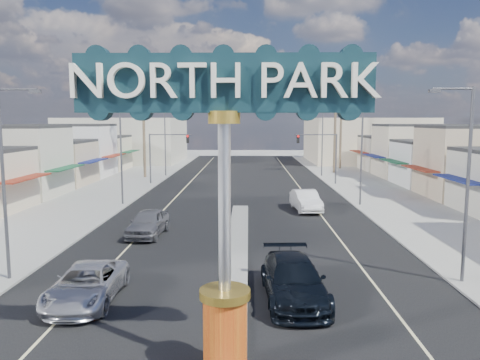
{
  "coord_description": "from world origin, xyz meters",
  "views": [
    {
      "loc": [
        0.68,
        -11.1,
        7.48
      ],
      "look_at": [
        0.26,
        12.08,
        4.55
      ],
      "focal_mm": 35.0,
      "sensor_mm": 36.0,
      "label": 1
    }
  ],
  "objects_px": {
    "car_parked_right": "(306,201)",
    "streetlight_r_far": "(321,139)",
    "traffic_signal_left": "(165,148)",
    "streetlight_l_near": "(6,174)",
    "streetlight_r_near": "(465,175)",
    "car_parked_left": "(148,223)",
    "streetlight_r_mid": "(360,149)",
    "traffic_signal_right": "(321,149)",
    "gateway_sign": "(224,177)",
    "streetlight_l_mid": "(123,149)",
    "suv_right": "(294,280)",
    "suv_left": "(87,284)",
    "palm_right_mid": "(336,99)",
    "palm_right_far": "(342,89)",
    "palm_left_far": "(143,90)",
    "streetlight_l_far": "(166,139)"
  },
  "relations": [
    {
      "from": "car_parked_right",
      "to": "streetlight_r_far",
      "type": "bearing_deg",
      "value": 72.53
    },
    {
      "from": "traffic_signal_left",
      "to": "streetlight_l_near",
      "type": "height_order",
      "value": "streetlight_l_near"
    },
    {
      "from": "streetlight_r_near",
      "to": "car_parked_left",
      "type": "bearing_deg",
      "value": 151.53
    },
    {
      "from": "traffic_signal_left",
      "to": "streetlight_r_near",
      "type": "bearing_deg",
      "value": -60.01
    },
    {
      "from": "streetlight_r_near",
      "to": "streetlight_r_mid",
      "type": "distance_m",
      "value": 20.0
    },
    {
      "from": "streetlight_r_mid",
      "to": "traffic_signal_right",
      "type": "bearing_deg",
      "value": 95.1
    },
    {
      "from": "gateway_sign",
      "to": "streetlight_r_mid",
      "type": "relative_size",
      "value": 1.02
    },
    {
      "from": "streetlight_l_mid",
      "to": "streetlight_r_far",
      "type": "bearing_deg",
      "value": 46.52
    },
    {
      "from": "streetlight_l_near",
      "to": "suv_right",
      "type": "bearing_deg",
      "value": -9.49
    },
    {
      "from": "suv_right",
      "to": "car_parked_left",
      "type": "relative_size",
      "value": 1.2
    },
    {
      "from": "traffic_signal_left",
      "to": "suv_left",
      "type": "height_order",
      "value": "traffic_signal_left"
    },
    {
      "from": "palm_right_mid",
      "to": "palm_right_far",
      "type": "xyz_separation_m",
      "value": [
        2.0,
        6.0,
        1.78
      ]
    },
    {
      "from": "traffic_signal_right",
      "to": "palm_left_far",
      "type": "distance_m",
      "value": 24.09
    },
    {
      "from": "streetlight_l_near",
      "to": "streetlight_l_mid",
      "type": "xyz_separation_m",
      "value": [
        0.0,
        20.0,
        0.0
      ]
    },
    {
      "from": "streetlight_r_far",
      "to": "palm_left_far",
      "type": "relative_size",
      "value": 0.69
    },
    {
      "from": "streetlight_r_far",
      "to": "suv_left",
      "type": "distance_m",
      "value": 47.68
    },
    {
      "from": "gateway_sign",
      "to": "palm_left_far",
      "type": "bearing_deg",
      "value": 105.15
    },
    {
      "from": "traffic_signal_left",
      "to": "palm_right_far",
      "type": "xyz_separation_m",
      "value": [
        24.18,
        18.01,
        8.11
      ]
    },
    {
      "from": "palm_right_far",
      "to": "suv_right",
      "type": "distance_m",
      "value": 56.76
    },
    {
      "from": "streetlight_r_near",
      "to": "suv_right",
      "type": "height_order",
      "value": "streetlight_r_near"
    },
    {
      "from": "palm_left_far",
      "to": "suv_right",
      "type": "distance_m",
      "value": 46.2
    },
    {
      "from": "palm_right_far",
      "to": "car_parked_right",
      "type": "xyz_separation_m",
      "value": [
        -9.5,
        -34.34,
        -11.53
      ]
    },
    {
      "from": "streetlight_r_near",
      "to": "streetlight_l_near",
      "type": "bearing_deg",
      "value": 180.0
    },
    {
      "from": "streetlight_r_near",
      "to": "palm_right_mid",
      "type": "bearing_deg",
      "value": 86.81
    },
    {
      "from": "streetlight_r_mid",
      "to": "palm_right_far",
      "type": "relative_size",
      "value": 0.64
    },
    {
      "from": "gateway_sign",
      "to": "palm_right_far",
      "type": "bearing_deg",
      "value": 75.97
    },
    {
      "from": "streetlight_l_near",
      "to": "streetlight_r_far",
      "type": "xyz_separation_m",
      "value": [
        20.87,
        42.0,
        0.0
      ]
    },
    {
      "from": "traffic_signal_left",
      "to": "palm_left_far",
      "type": "relative_size",
      "value": 0.46
    },
    {
      "from": "streetlight_r_far",
      "to": "car_parked_right",
      "type": "relative_size",
      "value": 1.72
    },
    {
      "from": "streetlight_l_far",
      "to": "streetlight_r_near",
      "type": "height_order",
      "value": "same"
    },
    {
      "from": "streetlight_l_far",
      "to": "palm_right_far",
      "type": "distance_m",
      "value": 28.29
    },
    {
      "from": "traffic_signal_right",
      "to": "car_parked_left",
      "type": "bearing_deg",
      "value": -120.98
    },
    {
      "from": "streetlight_l_near",
      "to": "streetlight_r_near",
      "type": "distance_m",
      "value": 20.87
    },
    {
      "from": "streetlight_l_mid",
      "to": "streetlight_l_far",
      "type": "relative_size",
      "value": 1.0
    },
    {
      "from": "traffic_signal_left",
      "to": "palm_right_far",
      "type": "height_order",
      "value": "palm_right_far"
    },
    {
      "from": "gateway_sign",
      "to": "suv_right",
      "type": "relative_size",
      "value": 1.52
    },
    {
      "from": "suv_left",
      "to": "car_parked_left",
      "type": "bearing_deg",
      "value": 88.25
    },
    {
      "from": "traffic_signal_left",
      "to": "streetlight_l_far",
      "type": "relative_size",
      "value": 0.67
    },
    {
      "from": "streetlight_l_mid",
      "to": "streetlight_r_mid",
      "type": "bearing_deg",
      "value": 0.0
    },
    {
      "from": "palm_left_far",
      "to": "suv_right",
      "type": "bearing_deg",
      "value": -69.72
    },
    {
      "from": "car_parked_right",
      "to": "traffic_signal_right",
      "type": "bearing_deg",
      "value": 71.27
    },
    {
      "from": "streetlight_r_mid",
      "to": "palm_right_far",
      "type": "distance_m",
      "value": 33.14
    },
    {
      "from": "streetlight_r_far",
      "to": "palm_right_mid",
      "type": "xyz_separation_m",
      "value": [
        2.57,
        4.0,
        5.54
      ]
    },
    {
      "from": "traffic_signal_left",
      "to": "traffic_signal_right",
      "type": "xyz_separation_m",
      "value": [
        18.37,
        0.0,
        0.0
      ]
    },
    {
      "from": "traffic_signal_left",
      "to": "palm_right_far",
      "type": "distance_m",
      "value": 31.22
    },
    {
      "from": "streetlight_l_mid",
      "to": "car_parked_right",
      "type": "height_order",
      "value": "streetlight_l_mid"
    },
    {
      "from": "streetlight_l_far",
      "to": "car_parked_left",
      "type": "xyz_separation_m",
      "value": [
        4.53,
        -33.14,
        -4.21
      ]
    },
    {
      "from": "traffic_signal_left",
      "to": "streetlight_r_near",
      "type": "distance_m",
      "value": 39.26
    },
    {
      "from": "streetlight_r_far",
      "to": "suv_right",
      "type": "distance_m",
      "value": 45.06
    },
    {
      "from": "streetlight_l_far",
      "to": "suv_left",
      "type": "relative_size",
      "value": 1.66
    }
  ]
}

